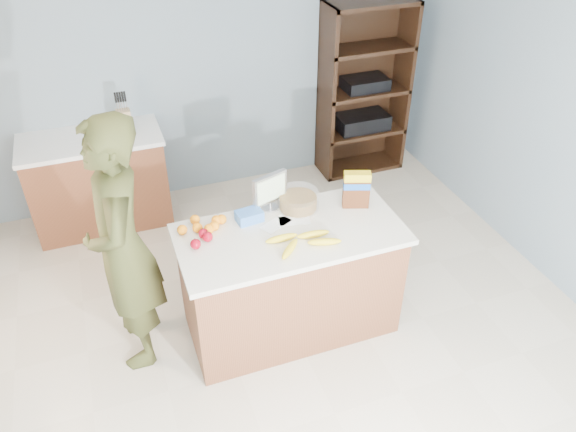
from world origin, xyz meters
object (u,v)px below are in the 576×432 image
object	(u,v)px
shelving_unit	(362,92)
person	(123,248)
tv	(270,190)
cereal_box	(357,187)
counter_peninsula	(290,284)

from	to	relation	value
shelving_unit	person	size ratio (longest dim) A/B	0.96
tv	cereal_box	distance (m)	0.62
shelving_unit	person	xyz separation A→B (m)	(-2.65, -1.88, 0.07)
counter_peninsula	person	world-z (taller)	person
cereal_box	counter_peninsula	bearing A→B (deg)	-166.65
person	cereal_box	distance (m)	1.65
shelving_unit	tv	size ratio (longest dim) A/B	6.38
tv	cereal_box	world-z (taller)	cereal_box
counter_peninsula	person	size ratio (longest dim) A/B	0.84
cereal_box	tv	bearing A→B (deg)	162.62
tv	shelving_unit	bearing A→B (deg)	47.48
person	shelving_unit	bearing A→B (deg)	129.50
shelving_unit	person	world-z (taller)	person
cereal_box	shelving_unit	bearing A→B (deg)	62.45
counter_peninsula	shelving_unit	xyz separation A→B (m)	(1.55, 2.05, 0.45)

